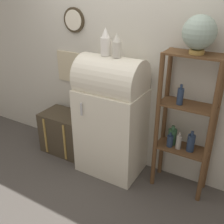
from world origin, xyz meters
TOP-DOWN VIEW (x-y plane):
  - ground_plane at (0.00, 0.00)m, footprint 12.00×12.00m
  - wall_back at (-0.01, 0.57)m, footprint 7.00×0.09m
  - refrigerator at (-0.00, 0.27)m, footprint 0.76×0.59m
  - suitcase_trunk at (-0.77, 0.30)m, footprint 0.62×0.43m
  - shelf_unit at (0.84, 0.38)m, footprint 0.59×0.30m
  - globe at (0.87, 0.36)m, footprint 0.31×0.31m
  - vase_left at (-0.06, 0.27)m, footprint 0.11×0.11m
  - vase_center at (0.08, 0.26)m, footprint 0.09×0.09m

SIDE VIEW (x-z plane):
  - ground_plane at x=0.00m, z-range 0.00..0.00m
  - suitcase_trunk at x=-0.77m, z-range 0.00..0.58m
  - refrigerator at x=0.00m, z-range 0.01..1.49m
  - shelf_unit at x=0.84m, z-range 0.06..1.65m
  - wall_back at x=-0.01m, z-range 0.00..2.70m
  - vase_center at x=0.08m, z-range 1.47..1.71m
  - vase_left at x=-0.06m, z-range 1.46..1.76m
  - globe at x=0.87m, z-range 1.60..1.95m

